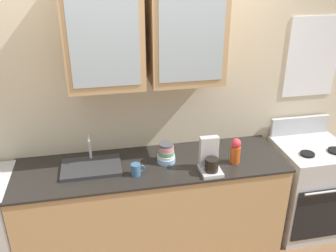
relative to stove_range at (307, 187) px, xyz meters
name	(u,v)px	position (x,y,z in m)	size (l,w,h in m)	color
ground_plane	(153,245)	(-1.53, 0.00, -0.46)	(10.00, 10.00, 0.00)	brown
back_wall_unit	(144,87)	(-1.53, 0.32, 1.02)	(4.14, 0.48, 2.62)	beige
counter	(152,207)	(-1.53, 0.00, -0.01)	(2.31, 0.67, 0.90)	tan
stove_range	(307,187)	(0.00, 0.00, 0.00)	(0.63, 0.67, 1.08)	silver
sink_faucet	(91,166)	(-2.03, 0.03, 0.47)	(0.49, 0.33, 0.26)	#2D2D30
bowl_stack	(166,154)	(-1.40, 0.02, 0.52)	(0.16, 0.16, 0.18)	#8CB7E0
vase	(236,151)	(-0.82, -0.11, 0.56)	(0.08, 0.08, 0.23)	#BF4C19
cup_near_sink	(136,169)	(-1.67, -0.14, 0.49)	(0.12, 0.08, 0.10)	#38608C
coffee_maker	(210,159)	(-1.08, -0.19, 0.55)	(0.17, 0.20, 0.29)	#B7B7BC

